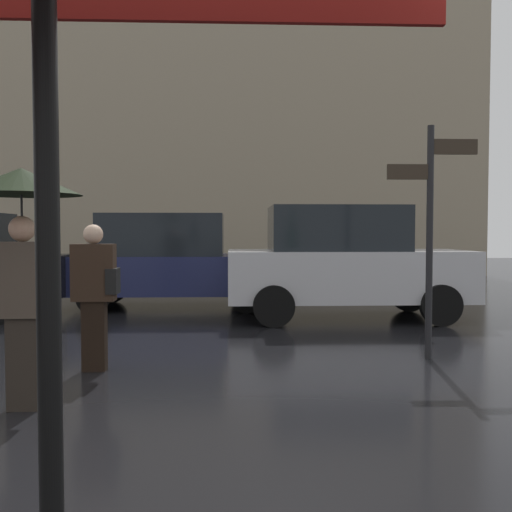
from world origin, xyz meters
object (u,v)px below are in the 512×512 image
object	(u,v)px
pedestrian_with_umbrella	(22,220)
street_signpost	(430,218)
parked_car_left	(171,261)
pedestrian_with_bag	(95,288)
parked_car_right	(344,262)

from	to	relation	value
pedestrian_with_umbrella	street_signpost	distance (m)	4.52
parked_car_left	street_signpost	bearing A→B (deg)	-57.49
parked_car_left	street_signpost	size ratio (longest dim) A/B	1.57
pedestrian_with_umbrella	parked_car_left	world-z (taller)	pedestrian_with_umbrella
parked_car_left	street_signpost	world-z (taller)	street_signpost
pedestrian_with_umbrella	pedestrian_with_bag	world-z (taller)	pedestrian_with_umbrella
pedestrian_with_umbrella	parked_car_left	xyz separation A→B (m)	(0.54, 6.59, -0.68)
pedestrian_with_umbrella	parked_car_left	bearing A→B (deg)	-25.75
pedestrian_with_bag	parked_car_left	size ratio (longest dim) A/B	0.37
parked_car_left	pedestrian_with_bag	bearing A→B (deg)	-97.13
pedestrian_with_umbrella	street_signpost	world-z (taller)	street_signpost
pedestrian_with_umbrella	parked_car_right	world-z (taller)	pedestrian_with_umbrella
pedestrian_with_umbrella	parked_car_right	xyz separation A→B (m)	(3.76, 4.97, -0.62)
pedestrian_with_bag	parked_car_left	distance (m)	5.24
pedestrian_with_bag	parked_car_right	world-z (taller)	parked_car_right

